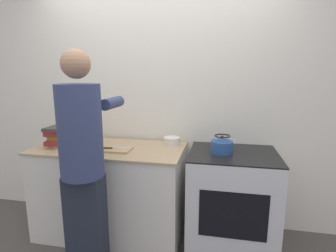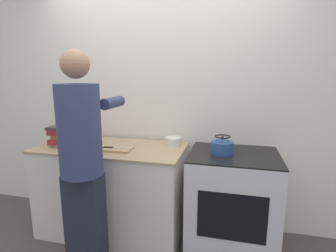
# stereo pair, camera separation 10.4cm
# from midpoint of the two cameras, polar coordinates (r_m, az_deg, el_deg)

# --- Properties ---
(wall_back) EXTENTS (8.00, 0.05, 2.60)m
(wall_back) POSITION_cam_midpoint_polar(r_m,az_deg,el_deg) (2.74, -2.67, 5.46)
(wall_back) COLOR silver
(wall_back) RESTS_ON ground_plane
(counter) EXTENTS (1.42, 0.69, 0.89)m
(counter) POSITION_cam_midpoint_polar(r_m,az_deg,el_deg) (2.74, -13.35, -13.49)
(counter) COLOR silver
(counter) RESTS_ON ground_plane
(oven) EXTENTS (0.75, 0.64, 0.91)m
(oven) POSITION_cam_midpoint_polar(r_m,az_deg,el_deg) (2.50, 12.39, -15.73)
(oven) COLOR silver
(oven) RESTS_ON ground_plane
(person) EXTENTS (0.36, 0.60, 1.75)m
(person) POSITION_cam_midpoint_polar(r_m,az_deg,el_deg) (2.09, -19.43, -6.69)
(person) COLOR #1F2634
(person) RESTS_ON ground_plane
(cutting_board) EXTENTS (0.35, 0.18, 0.02)m
(cutting_board) POSITION_cam_midpoint_polar(r_m,az_deg,el_deg) (2.47, -13.26, -5.00)
(cutting_board) COLOR tan
(cutting_board) RESTS_ON counter
(knife) EXTENTS (0.25, 0.07, 0.01)m
(knife) POSITION_cam_midpoint_polar(r_m,az_deg,el_deg) (2.46, -12.67, -4.74)
(knife) COLOR silver
(knife) RESTS_ON cutting_board
(kettle) EXTENTS (0.19, 0.19, 0.16)m
(kettle) POSITION_cam_midpoint_polar(r_m,az_deg,el_deg) (2.30, 10.38, -4.19)
(kettle) COLOR #284C8C
(kettle) RESTS_ON oven
(bowl_prep) EXTENTS (0.16, 0.16, 0.08)m
(bowl_prep) POSITION_cam_midpoint_polar(r_m,az_deg,el_deg) (2.58, -0.30, -3.32)
(bowl_prep) COLOR silver
(bowl_prep) RESTS_ON counter
(canister_jar) EXTENTS (0.13, 0.13, 0.15)m
(canister_jar) POSITION_cam_midpoint_polar(r_m,az_deg,el_deg) (2.73, -18.20, -2.30)
(canister_jar) COLOR tan
(canister_jar) RESTS_ON counter
(book_stack) EXTENTS (0.23, 0.30, 0.19)m
(book_stack) POSITION_cam_midpoint_polar(r_m,az_deg,el_deg) (2.77, -23.57, -2.01)
(book_stack) COLOR beige
(book_stack) RESTS_ON counter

